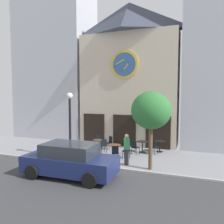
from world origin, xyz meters
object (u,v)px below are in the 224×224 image
(street_lamp, at_px, (70,125))
(cafe_chair_near_lamp, at_px, (110,142))
(pedestrian_green, at_px, (127,149))
(cafe_table_leftmost, at_px, (160,144))
(cafe_table_rightmost, at_px, (98,143))
(cafe_table_near_curb, at_px, (142,144))
(cafe_table_center_left, at_px, (74,146))
(street_tree, at_px, (151,111))
(cafe_chair_facing_wall, at_px, (153,146))
(cafe_chair_corner, at_px, (127,150))
(cafe_table_center_right, at_px, (114,148))
(cafe_chair_near_tree, at_px, (115,152))
(cafe_chair_by_entrance, at_px, (99,140))
(cafe_chair_curbside, at_px, (103,145))
(cafe_chair_right_end, at_px, (135,146))
(cafe_chair_left_end, at_px, (61,146))
(parked_car_navy, at_px, (70,160))

(street_lamp, height_order, cafe_chair_near_lamp, street_lamp)
(pedestrian_green, bearing_deg, cafe_table_leftmost, 69.66)
(cafe_table_rightmost, relative_size, cafe_table_near_curb, 0.99)
(cafe_table_center_left, bearing_deg, street_tree, -13.49)
(cafe_chair_facing_wall, bearing_deg, cafe_table_near_curb, 161.47)
(cafe_table_near_curb, relative_size, cafe_chair_near_lamp, 0.81)
(cafe_chair_corner, height_order, pedestrian_green, pedestrian_green)
(cafe_table_center_right, distance_m, cafe_chair_near_tree, 0.85)
(street_tree, relative_size, cafe_chair_by_entrance, 4.38)
(street_tree, relative_size, cafe_chair_curbside, 4.38)
(cafe_table_center_left, distance_m, cafe_chair_right_end, 3.89)
(cafe_chair_near_tree, height_order, cafe_chair_curbside, same)
(cafe_chair_left_end, bearing_deg, cafe_chair_near_lamp, 42.34)
(street_tree, relative_size, cafe_chair_corner, 4.38)
(cafe_chair_facing_wall, xyz_separation_m, parked_car_navy, (-2.89, -5.24, 0.23))
(cafe_table_center_left, bearing_deg, cafe_chair_left_end, -160.84)
(street_tree, relative_size, parked_car_navy, 0.91)
(cafe_table_near_curb, xyz_separation_m, cafe_chair_corner, (-0.49, -1.75, 0.01))
(cafe_table_rightmost, bearing_deg, parked_car_navy, -80.58)
(cafe_chair_left_end, distance_m, pedestrian_green, 4.65)
(cafe_chair_near_tree, relative_size, cafe_chair_curbside, 1.00)
(cafe_chair_left_end, height_order, parked_car_navy, parked_car_navy)
(cafe_table_leftmost, height_order, cafe_chair_corner, cafe_chair_corner)
(cafe_chair_curbside, distance_m, parked_car_navy, 4.48)
(cafe_chair_near_tree, bearing_deg, cafe_chair_facing_wall, 52.10)
(cafe_table_near_curb, xyz_separation_m, cafe_chair_near_tree, (-0.99, -2.50, 0.01))
(cafe_chair_corner, bearing_deg, cafe_table_near_curb, 74.27)
(cafe_chair_near_tree, bearing_deg, cafe_chair_corner, 56.82)
(cafe_chair_right_end, bearing_deg, cafe_table_rightmost, 174.55)
(street_lamp, height_order, cafe_chair_right_end, street_lamp)
(cafe_table_rightmost, relative_size, cafe_chair_near_tree, 0.80)
(cafe_chair_corner, distance_m, cafe_chair_near_tree, 0.90)
(street_lamp, bearing_deg, cafe_chair_right_end, 31.13)
(cafe_table_rightmost, bearing_deg, cafe_chair_facing_wall, 3.92)
(cafe_table_leftmost, relative_size, cafe_chair_facing_wall, 0.82)
(cafe_table_center_right, bearing_deg, cafe_table_rightmost, 143.42)
(street_tree, height_order, cafe_table_near_curb, street_tree)
(cafe_table_center_left, height_order, cafe_chair_near_tree, cafe_chair_near_tree)
(street_lamp, height_order, street_tree, street_tree)
(street_tree, height_order, cafe_chair_facing_wall, street_tree)
(street_tree, height_order, parked_car_navy, street_tree)
(street_tree, xyz_separation_m, cafe_table_leftmost, (-0.10, 3.69, -2.47))
(cafe_table_rightmost, bearing_deg, street_tree, -33.13)
(cafe_chair_by_entrance, bearing_deg, street_tree, -38.30)
(cafe_table_center_left, distance_m, cafe_table_leftmost, 5.62)
(cafe_table_center_left, xyz_separation_m, cafe_chair_near_tree, (3.02, -0.55, 0.00))
(street_lamp, relative_size, cafe_table_leftmost, 5.28)
(cafe_chair_by_entrance, bearing_deg, cafe_chair_right_end, -19.30)
(cafe_chair_corner, distance_m, cafe_chair_right_end, 1.00)
(cafe_table_center_right, height_order, cafe_chair_curbside, cafe_chair_curbside)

